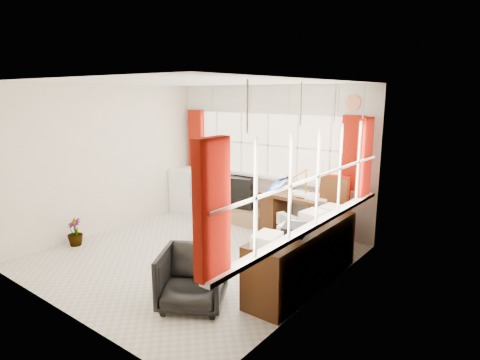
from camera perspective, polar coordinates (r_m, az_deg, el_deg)
The scene contains 20 objects.
ground at distance 6.09m, azimuth -6.67°, elevation -10.62°, with size 4.00×4.00×0.00m, color beige.
room_walls at distance 5.68m, azimuth -7.04°, elevation 3.47°, with size 4.00×4.00×4.00m.
window_back at distance 7.27m, azimuth 3.86°, elevation 1.01°, with size 3.70×0.12×3.60m.
window_right at distance 4.69m, azimuth 10.47°, elevation -5.51°, with size 0.12×3.70×3.60m.
curtains at distance 5.84m, azimuth 5.93°, elevation 3.29°, with size 3.83×3.83×1.15m.
overhead_cabinets at distance 5.79m, azimuth 6.86°, elevation 11.10°, with size 3.98×3.98×0.48m.
desk at distance 6.73m, azimuth 8.47°, elevation -4.75°, with size 1.30×0.71×0.77m.
desk_lamp at distance 6.48m, azimuth 9.40°, elevation 0.36°, with size 0.19×0.17×0.45m.
task_chair at distance 6.25m, azimuth 12.86°, elevation -4.31°, with size 0.50×0.53×1.15m.
office_chair at distance 4.65m, azimuth -6.76°, elevation -13.70°, with size 0.70×0.73×0.66m, color black.
radiator at distance 6.25m, azimuth 6.97°, elevation -7.82°, with size 0.39×0.24×0.54m.
credenza at distance 5.13m, azimuth 9.10°, elevation -10.43°, with size 0.50×2.00×0.85m.
file_tray at distance 4.74m, azimuth 7.72°, elevation -7.00°, with size 0.25×0.33×0.11m, color black.
tv_bench at distance 7.60m, azimuth -0.64°, elevation -4.82°, with size 1.40×0.50×0.25m, color #987B4C.
crt_tv at distance 7.76m, azimuth -2.48°, elevation -1.48°, with size 0.75×0.72×0.54m.
hifi_stack at distance 7.53m, azimuth 0.30°, elevation -1.89°, with size 0.60×0.45×0.57m.
mini_fridge at distance 8.29m, azimuth -7.66°, elevation -1.27°, with size 0.63×0.63×0.87m.
spray_bottle_a at distance 6.75m, azimuth -6.64°, elevation -6.81°, with size 0.13×0.13×0.33m, color white.
spray_bottle_b at distance 7.56m, azimuth -2.61°, elevation -5.08°, with size 0.10×0.10×0.21m, color #98E3D2.
flower_vase at distance 6.87m, azimuth -22.43°, elevation -6.86°, with size 0.24×0.24×0.44m, color black.
Camera 1 is at (3.94, -4.00, 2.36)m, focal length 30.00 mm.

